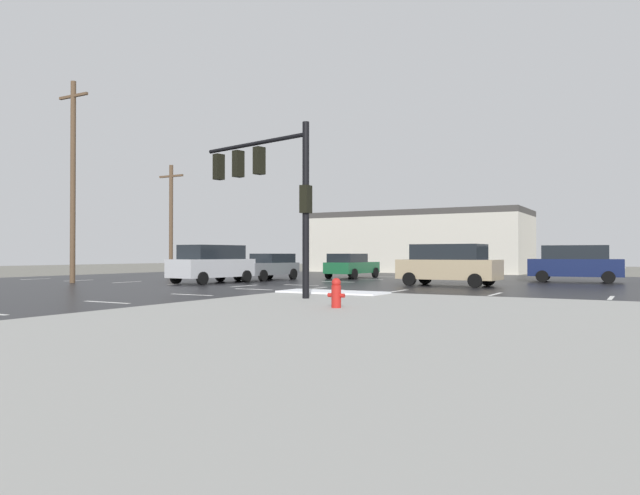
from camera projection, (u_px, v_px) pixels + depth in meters
name	position (u px, v px, depth m)	size (l,w,h in m)	color
ground_plane	(279.00, 287.00, 27.54)	(120.00, 120.00, 0.00)	slate
road_asphalt	(279.00, 287.00, 27.54)	(44.00, 44.00, 0.02)	black
sidewalk_corner	(458.00, 332.00, 11.20)	(18.00, 18.00, 0.14)	#9E9E99
snow_strip_curbside	(332.00, 292.00, 21.61)	(4.00, 1.60, 0.06)	white
lane_markings	(284.00, 289.00, 25.75)	(36.15, 36.15, 0.01)	silver
traffic_signal_mast	(270.00, 181.00, 20.06)	(4.97, 1.32, 5.71)	black
fire_hydrant	(336.00, 293.00, 15.60)	(0.48, 0.26, 0.79)	red
strip_building_background	(419.00, 242.00, 52.02)	(18.53, 8.00, 5.28)	beige
suv_navy	(575.00, 263.00, 32.34)	(4.96, 2.49, 2.03)	#141E47
sedan_grey	(268.00, 266.00, 35.25)	(2.14, 4.59, 1.58)	slate
suv_tan	(449.00, 264.00, 28.57)	(4.93, 2.41, 2.03)	tan
suv_silver	(212.00, 263.00, 31.38)	(2.54, 4.97, 2.03)	#B7BABF
sedan_green	(351.00, 265.00, 37.74)	(2.10, 4.57, 1.58)	#195933
utility_pole_mid	(73.00, 178.00, 31.71)	(2.20, 0.28, 10.93)	brown
utility_pole_far	(171.00, 218.00, 42.34)	(2.20, 0.28, 8.00)	brown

